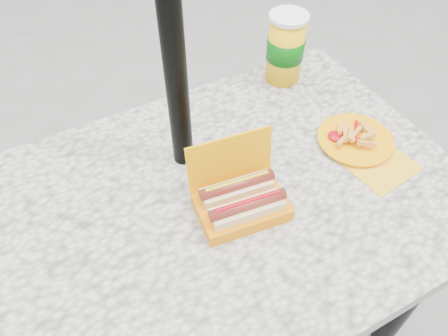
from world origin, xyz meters
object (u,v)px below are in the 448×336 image
hotdog_box (241,200)px  fries_plate (357,141)px  umbrella_pole (172,33)px  soda_cup (285,48)px

hotdog_box → fries_plate: size_ratio=0.78×
umbrella_pole → soda_cup: umbrella_pole is taller
umbrella_pole → soda_cup: 0.50m
fries_plate → soda_cup: soda_cup is taller
umbrella_pole → hotdog_box: 0.38m
fries_plate → soda_cup: size_ratio=1.33×
hotdog_box → soda_cup: bearing=53.1°
umbrella_pole → fries_plate: (0.41, -0.17, -0.34)m
hotdog_box → soda_cup: soda_cup is taller
soda_cup → fries_plate: bearing=-87.8°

